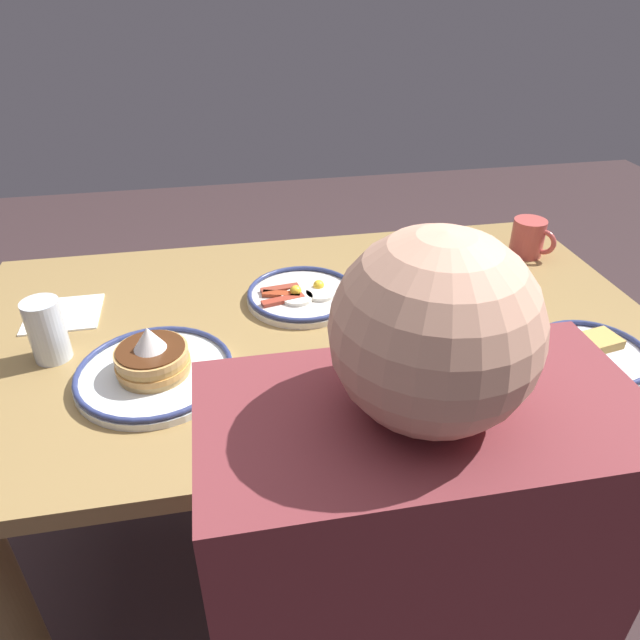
% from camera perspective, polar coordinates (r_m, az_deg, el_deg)
% --- Properties ---
extents(ground_plane, '(6.00, 6.00, 0.00)m').
position_cam_1_polar(ground_plane, '(1.70, -0.49, -21.27)').
color(ground_plane, '#3A292B').
extents(dining_table, '(1.40, 0.82, 0.72)m').
position_cam_1_polar(dining_table, '(1.27, -0.61, -4.91)').
color(dining_table, olive).
rests_on(dining_table, ground_plane).
extents(plate_near_main, '(0.24, 0.24, 0.04)m').
position_cam_1_polar(plate_near_main, '(1.27, -1.74, 2.45)').
color(plate_near_main, silver).
rests_on(plate_near_main, dining_table).
extents(plate_center_pancakes, '(0.24, 0.24, 0.05)m').
position_cam_1_polar(plate_center_pancakes, '(1.08, 10.91, -3.55)').
color(plate_center_pancakes, silver).
rests_on(plate_center_pancakes, dining_table).
extents(plate_far_companion, '(0.28, 0.28, 0.11)m').
position_cam_1_polar(plate_far_companion, '(1.07, -15.87, -4.49)').
color(plate_far_companion, white).
rests_on(plate_far_companion, dining_table).
extents(plate_far_side, '(0.21, 0.21, 0.05)m').
position_cam_1_polar(plate_far_side, '(1.19, 24.91, -3.00)').
color(plate_far_side, white).
rests_on(plate_far_side, dining_table).
extents(coffee_mug, '(0.09, 0.10, 0.09)m').
position_cam_1_polar(coffee_mug, '(1.54, 19.69, 7.58)').
color(coffee_mug, '#BF4C47').
rests_on(coffee_mug, dining_table).
extents(drinking_glass, '(0.07, 0.07, 0.12)m').
position_cam_1_polar(drinking_glass, '(1.17, -25.02, -1.17)').
color(drinking_glass, silver).
rests_on(drinking_glass, dining_table).
extents(paper_napkin, '(0.15, 0.14, 0.00)m').
position_cam_1_polar(paper_napkin, '(1.33, -23.74, 0.54)').
color(paper_napkin, white).
rests_on(paper_napkin, dining_table).
extents(fork_near, '(0.18, 0.06, 0.01)m').
position_cam_1_polar(fork_near, '(1.34, 15.46, 2.42)').
color(fork_near, silver).
rests_on(fork_near, dining_table).
extents(fork_far, '(0.20, 0.04, 0.01)m').
position_cam_1_polar(fork_far, '(1.04, -3.19, -5.88)').
color(fork_far, silver).
rests_on(fork_far, dining_table).
extents(butter_knife, '(0.21, 0.02, 0.01)m').
position_cam_1_polar(butter_knife, '(1.29, 10.42, 1.84)').
color(butter_knife, silver).
rests_on(butter_knife, dining_table).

